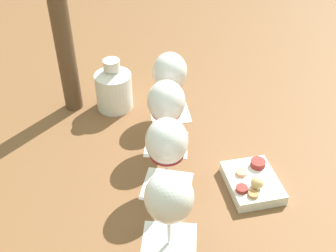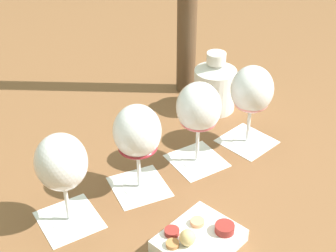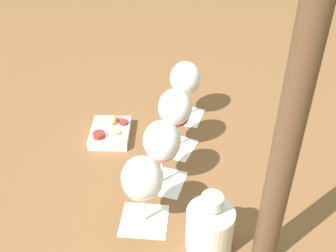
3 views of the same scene
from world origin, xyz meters
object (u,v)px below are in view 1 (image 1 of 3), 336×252
(wine_glass_3, at_px, (169,200))
(wine_glass_1, at_px, (166,104))
(wine_glass_2, at_px, (167,144))
(ceramic_vase, at_px, (114,87))
(wine_glass_0, at_px, (170,74))
(snack_dish, at_px, (252,182))

(wine_glass_3, bearing_deg, wine_glass_1, 142.34)
(wine_glass_1, distance_m, wine_glass_2, 0.14)
(wine_glass_1, height_order, ceramic_vase, wine_glass_1)
(wine_glass_0, height_order, snack_dish, wine_glass_0)
(wine_glass_1, relative_size, wine_glass_2, 1.00)
(snack_dish, bearing_deg, ceramic_vase, -171.64)
(wine_glass_2, bearing_deg, wine_glass_3, -37.11)
(wine_glass_1, bearing_deg, ceramic_vase, -177.67)
(ceramic_vase, bearing_deg, snack_dish, 8.36)
(ceramic_vase, relative_size, snack_dish, 0.87)
(wine_glass_3, bearing_deg, snack_dish, 90.34)
(wine_glass_2, relative_size, ceramic_vase, 1.23)
(wine_glass_0, bearing_deg, wine_glass_1, -42.66)
(wine_glass_0, xyz_separation_m, wine_glass_2, (0.21, -0.18, 0.00))
(ceramic_vase, bearing_deg, wine_glass_0, 39.56)
(wine_glass_1, bearing_deg, wine_glass_0, 137.34)
(wine_glass_3, distance_m, ceramic_vase, 0.49)
(wine_glass_2, height_order, wine_glass_3, same)
(wine_glass_2, xyz_separation_m, snack_dish, (0.12, 0.15, -0.11))
(snack_dish, bearing_deg, wine_glass_3, -89.66)
(wine_glass_3, relative_size, ceramic_vase, 1.23)
(wine_glass_0, distance_m, ceramic_vase, 0.17)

